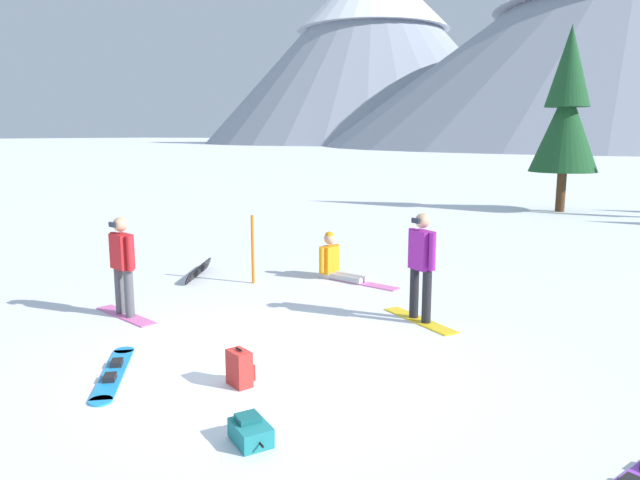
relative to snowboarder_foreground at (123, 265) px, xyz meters
The scene contains 12 objects.
ground_plane 3.48m from the snowboarder_foreground, ahead, with size 800.00×800.00×0.00m, color white.
snowboarder_foreground is the anchor object (origin of this frame).
snowboarder_midground 4.92m from the snowboarder_foreground, 25.63° to the left, with size 1.50×1.08×1.78m.
snowboarder_background 4.51m from the snowboarder_foreground, 64.98° to the left, with size 1.87×0.76×1.00m.
loose_snowboard_near_left 3.05m from the snowboarder_foreground, 105.62° to the left, with size 0.84×1.68×0.25m.
loose_snowboard_near_right 2.68m from the snowboarder_foreground, 46.72° to the right, with size 1.37×1.67×0.09m.
backpack_red 3.68m from the snowboarder_foreground, 21.73° to the right, with size 0.37×0.34×0.47m.
backpack_teal 4.96m from the snowboarder_foreground, 29.44° to the right, with size 0.55×0.51×0.27m.
trail_marker_pole 2.96m from the snowboarder_foreground, 78.61° to the left, with size 0.06×0.06×1.41m, color orange.
pine_tree_leaning 19.04m from the snowboarder_foreground, 75.87° to the left, with size 2.59×2.59×7.12m.
peak_west_ridge 198.25m from the snowboarder_foreground, 112.67° to the left, with size 111.31×111.31×60.57m.
peak_central_summit 164.05m from the snowboarder_foreground, 89.12° to the left, with size 151.18×151.18×55.10m.
Camera 1 is at (4.19, -6.29, 3.02)m, focal length 33.39 mm.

